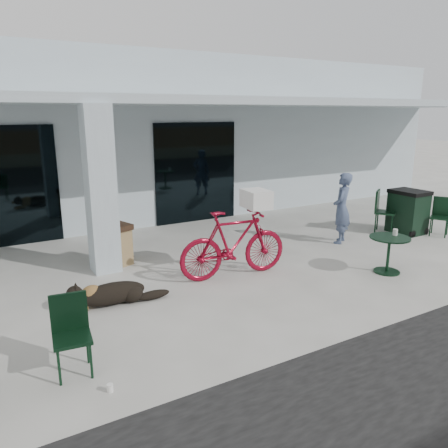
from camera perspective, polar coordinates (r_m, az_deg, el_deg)
ground at (r=7.35m, az=1.31°, el=-9.41°), size 80.00×80.00×0.00m
building at (r=14.68m, az=-16.48°, el=11.05°), size 22.00×7.00×4.50m
storefront_glass_right at (r=12.07m, az=-3.67°, el=6.69°), size 2.40×0.06×2.70m
column at (r=8.40m, az=-15.82°, el=4.22°), size 0.50×0.50×3.12m
overhang at (r=9.97m, az=-9.80°, el=15.61°), size 22.00×2.80×0.18m
bicycle at (r=7.99m, az=1.29°, el=-2.58°), size 2.15×0.80×1.27m
laundry_basket at (r=8.00m, az=4.23°, el=3.29°), size 0.47×0.60×0.33m
dog at (r=7.20m, az=-14.39°, el=-8.64°), size 1.26×0.54×0.41m
cup_near_dog at (r=5.25m, az=-14.67°, el=-20.01°), size 0.08×0.08×0.09m
cafe_chair_near at (r=5.45m, az=-19.23°, el=-13.80°), size 0.47×0.51×0.94m
cafe_table_far at (r=8.84m, az=20.66°, el=-3.78°), size 0.98×0.98×0.70m
cafe_chair_far_a at (r=11.71m, az=20.34°, el=1.52°), size 0.69×0.71×1.07m
cafe_chair_far_b at (r=11.94m, az=26.38°, el=0.83°), size 0.61×0.59×0.94m
person at (r=10.41m, az=15.13°, el=2.00°), size 0.71×0.67×1.64m
cup_on_table at (r=8.88m, az=21.46°, el=-1.00°), size 0.12×0.12×0.12m
trash_receptacle at (r=8.91m, az=-13.76°, el=-2.65°), size 0.62×0.62×0.83m
wheeled_bin at (r=11.88m, az=22.87°, el=1.51°), size 0.68×0.86×1.09m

